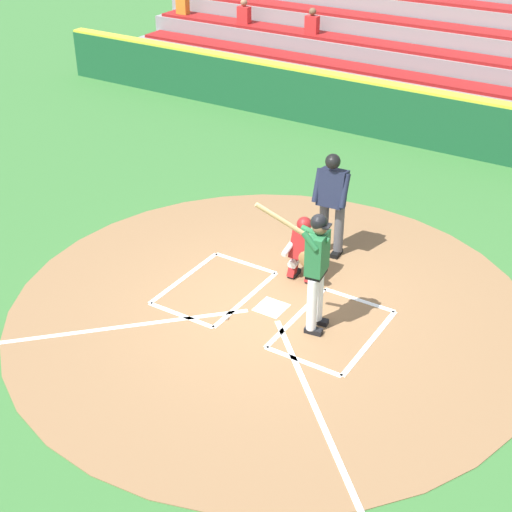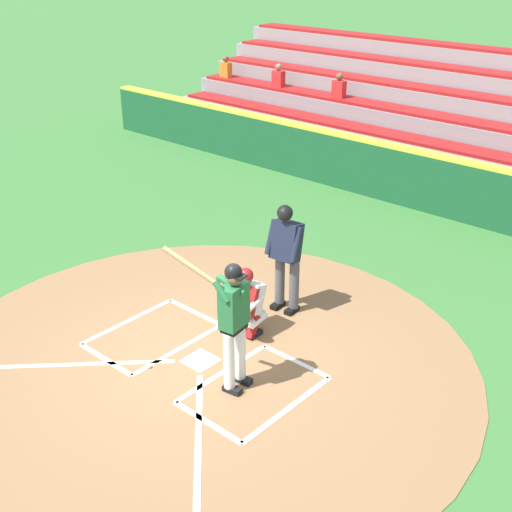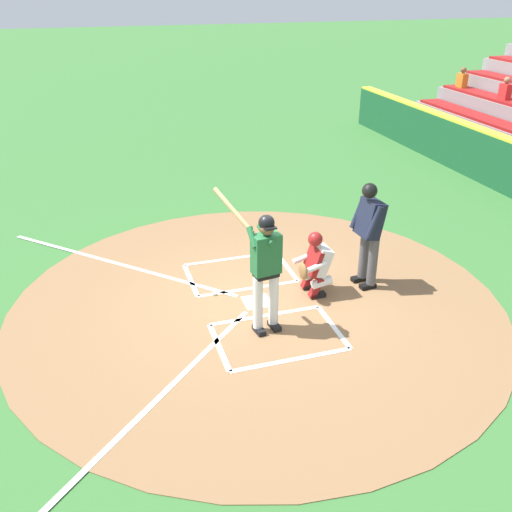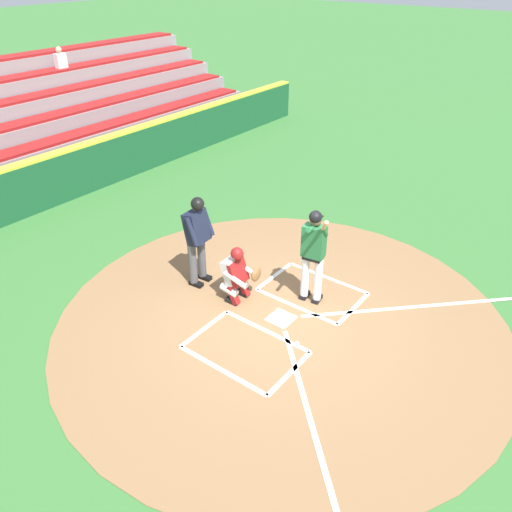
{
  "view_description": "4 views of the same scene",
  "coord_description": "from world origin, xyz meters",
  "px_view_note": "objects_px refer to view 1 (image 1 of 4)",
  "views": [
    {
      "loc": [
        -4.83,
        8.15,
        6.47
      ],
      "look_at": [
        0.08,
        0.31,
        1.05
      ],
      "focal_mm": 52.49,
      "sensor_mm": 36.0,
      "label": 1
    },
    {
      "loc": [
        -6.03,
        5.59,
        5.63
      ],
      "look_at": [
        0.05,
        -1.28,
        1.22
      ],
      "focal_mm": 47.52,
      "sensor_mm": 36.0,
      "label": 2
    },
    {
      "loc": [
        -7.61,
        2.37,
        4.81
      ],
      "look_at": [
        -0.09,
        0.04,
        0.9
      ],
      "focal_mm": 39.5,
      "sensor_mm": 36.0,
      "label": 3
    },
    {
      "loc": [
        6.02,
        4.02,
        5.67
      ],
      "look_at": [
        0.15,
        -0.46,
        1.22
      ],
      "focal_mm": 35.59,
      "sensor_mm": 36.0,
      "label": 4
    }
  ],
  "objects_px": {
    "catcher": "(305,247)",
    "plate_umpire": "(332,197)",
    "batter": "(316,264)",
    "baseball": "(226,318)"
  },
  "relations": [
    {
      "from": "catcher",
      "to": "plate_umpire",
      "type": "xyz_separation_m",
      "value": [
        0.02,
        -0.94,
        0.49
      ]
    },
    {
      "from": "batter",
      "to": "catcher",
      "type": "distance_m",
      "value": 1.47
    },
    {
      "from": "batter",
      "to": "catcher",
      "type": "bearing_deg",
      "value": -55.26
    },
    {
      "from": "catcher",
      "to": "baseball",
      "type": "distance_m",
      "value": 1.77
    },
    {
      "from": "plate_umpire",
      "to": "baseball",
      "type": "bearing_deg",
      "value": 81.1
    },
    {
      "from": "batter",
      "to": "catcher",
      "type": "xyz_separation_m",
      "value": [
        0.78,
        -1.13,
        -0.51
      ]
    },
    {
      "from": "catcher",
      "to": "baseball",
      "type": "height_order",
      "value": "catcher"
    },
    {
      "from": "catcher",
      "to": "baseball",
      "type": "xyz_separation_m",
      "value": [
        0.42,
        1.63,
        -0.55
      ]
    },
    {
      "from": "catcher",
      "to": "plate_umpire",
      "type": "relative_size",
      "value": 0.61
    },
    {
      "from": "catcher",
      "to": "plate_umpire",
      "type": "distance_m",
      "value": 1.06
    }
  ]
}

